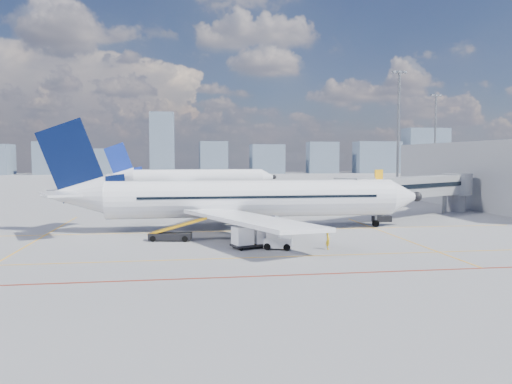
# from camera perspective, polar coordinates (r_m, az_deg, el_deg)

# --- Properties ---
(ground) EXTENTS (420.00, 420.00, 0.00)m
(ground) POSITION_cam_1_polar(r_m,az_deg,el_deg) (44.59, 0.15, -5.94)
(ground) COLOR gray
(ground) RESTS_ON ground
(apron_markings) EXTENTS (90.00, 35.12, 0.01)m
(apron_markings) POSITION_cam_1_polar(r_m,az_deg,el_deg) (40.70, 0.17, -6.90)
(apron_markings) COLOR #F3A10C
(apron_markings) RESTS_ON ground
(jet_bridge) EXTENTS (23.55, 15.78, 6.30)m
(jet_bridge) POSITION_cam_1_polar(r_m,az_deg,el_deg) (67.55, 17.98, 0.45)
(jet_bridge) COLOR gray
(jet_bridge) RESTS_ON ground
(terminal_block) EXTENTS (10.00, 42.00, 10.00)m
(terminal_block) POSITION_cam_1_polar(r_m,az_deg,el_deg) (83.64, 25.33, 1.77)
(terminal_block) COLOR gray
(terminal_block) RESTS_ON ground
(floodlight_mast_ne) EXTENTS (3.20, 0.61, 25.45)m
(floodlight_mast_ne) POSITION_cam_1_polar(r_m,az_deg,el_deg) (108.22, 15.96, 6.97)
(floodlight_mast_ne) COLOR slate
(floodlight_mast_ne) RESTS_ON ground
(floodlight_mast_far) EXTENTS (3.20, 0.61, 25.45)m
(floodlight_mast_far) POSITION_cam_1_polar(r_m,az_deg,el_deg) (151.54, 19.80, 5.99)
(floodlight_mast_far) COLOR slate
(floodlight_mast_far) RESTS_ON ground
(distant_skyline) EXTENTS (247.47, 15.06, 28.03)m
(distant_skyline) POSITION_cam_1_polar(r_m,az_deg,el_deg) (233.83, -5.14, 4.23)
(distant_skyline) COLOR slate
(distant_skyline) RESTS_ON ground
(main_aircraft) EXTENTS (40.97, 35.71, 11.94)m
(main_aircraft) POSITION_cam_1_polar(r_m,az_deg,el_deg) (52.89, -2.22, -0.86)
(main_aircraft) COLOR white
(main_aircraft) RESTS_ON ground
(second_aircraft) EXTENTS (36.86, 32.11, 10.84)m
(second_aircraft) POSITION_cam_1_polar(r_m,az_deg,el_deg) (108.23, -7.38, 1.60)
(second_aircraft) COLOR white
(second_aircraft) RESTS_ON ground
(baggage_tug) EXTENTS (2.56, 2.04, 1.58)m
(baggage_tug) POSITION_cam_1_polar(r_m,az_deg,el_deg) (41.98, 2.37, -5.53)
(baggage_tug) COLOR white
(baggage_tug) RESTS_ON ground
(cargo_dolly) EXTENTS (3.75, 2.60, 1.89)m
(cargo_dolly) POSITION_cam_1_polar(r_m,az_deg,el_deg) (42.33, -0.49, -5.06)
(cargo_dolly) COLOR black
(cargo_dolly) RESTS_ON ground
(belt_loader) EXTENTS (5.64, 2.22, 2.26)m
(belt_loader) POSITION_cam_1_polar(r_m,az_deg,el_deg) (46.81, -9.60, -4.80)
(belt_loader) COLOR black
(belt_loader) RESTS_ON ground
(ramp_worker) EXTENTS (0.45, 0.61, 1.51)m
(ramp_worker) POSITION_cam_1_polar(r_m,az_deg,el_deg) (42.33, 8.22, -5.48)
(ramp_worker) COLOR yellow
(ramp_worker) RESTS_ON ground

